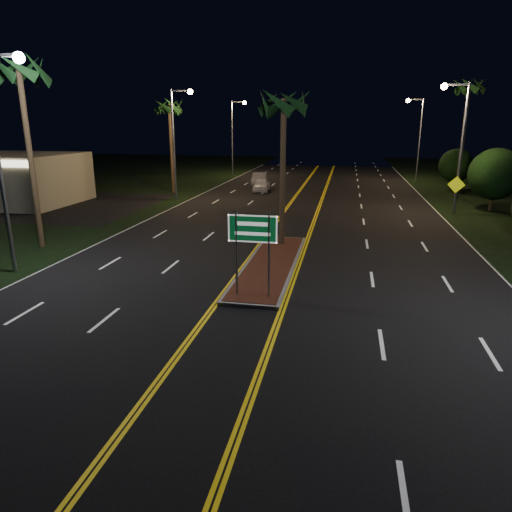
% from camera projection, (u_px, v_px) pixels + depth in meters
% --- Properties ---
extents(ground, '(120.00, 120.00, 0.00)m').
position_uv_depth(ground, '(235.00, 331.00, 14.42)').
color(ground, black).
rests_on(ground, ground).
extents(median_island, '(2.25, 10.25, 0.17)m').
position_uv_depth(median_island, '(271.00, 264.00, 20.99)').
color(median_island, gray).
rests_on(median_island, ground).
extents(highway_sign, '(1.80, 0.08, 3.20)m').
position_uv_depth(highway_sign, '(253.00, 237.00, 16.38)').
color(highway_sign, gray).
rests_on(highway_sign, ground).
extents(streetlight_left_near, '(1.91, 0.44, 9.00)m').
position_uv_depth(streetlight_left_near, '(3.00, 140.00, 18.57)').
color(streetlight_left_near, gray).
rests_on(streetlight_left_near, ground).
extents(streetlight_left_mid, '(1.91, 0.44, 9.00)m').
position_uv_depth(streetlight_left_mid, '(178.00, 132.00, 37.42)').
color(streetlight_left_mid, gray).
rests_on(streetlight_left_mid, ground).
extents(streetlight_left_far, '(1.91, 0.44, 9.00)m').
position_uv_depth(streetlight_left_far, '(235.00, 129.00, 56.26)').
color(streetlight_left_far, gray).
rests_on(streetlight_left_far, ground).
extents(streetlight_right_mid, '(1.91, 0.44, 9.00)m').
position_uv_depth(streetlight_right_mid, '(458.00, 134.00, 31.60)').
color(streetlight_right_mid, gray).
rests_on(streetlight_right_mid, ground).
extents(streetlight_right_far, '(1.91, 0.44, 9.00)m').
position_uv_depth(streetlight_right_far, '(417.00, 130.00, 50.45)').
color(streetlight_right_far, gray).
rests_on(streetlight_right_far, ground).
extents(palm_median, '(2.40, 2.40, 8.30)m').
position_uv_depth(palm_median, '(284.00, 103.00, 22.28)').
color(palm_median, '#382819').
rests_on(palm_median, ground).
extents(palm_left_near, '(2.40, 2.40, 9.80)m').
position_uv_depth(palm_left_near, '(19.00, 72.00, 21.85)').
color(palm_left_near, '#382819').
rests_on(palm_left_near, ground).
extents(palm_left_far, '(2.40, 2.40, 8.80)m').
position_uv_depth(palm_left_far, '(169.00, 107.00, 41.01)').
color(palm_left_far, '#382819').
rests_on(palm_left_far, ground).
extents(palm_right_far, '(2.40, 2.40, 10.30)m').
position_uv_depth(palm_right_far, '(469.00, 88.00, 37.76)').
color(palm_right_far, '#382819').
rests_on(palm_right_far, ground).
extents(shrub_mid, '(3.78, 3.78, 4.62)m').
position_uv_depth(shrub_mid, '(495.00, 174.00, 33.68)').
color(shrub_mid, '#382819').
rests_on(shrub_mid, ground).
extents(shrub_far, '(3.24, 3.24, 3.96)m').
position_uv_depth(shrub_far, '(456.00, 165.00, 45.13)').
color(shrub_far, '#382819').
rests_on(shrub_far, ground).
extents(car_near, '(2.09, 4.37, 1.42)m').
position_uv_depth(car_near, '(262.00, 184.00, 44.16)').
color(car_near, white).
rests_on(car_near, ground).
extents(car_far, '(2.46, 4.83, 1.55)m').
position_uv_depth(car_far, '(259.00, 178.00, 48.25)').
color(car_far, '#A9ACB3').
rests_on(car_far, ground).
extents(warning_sign, '(1.11, 0.40, 2.78)m').
position_uv_depth(warning_sign, '(456.00, 190.00, 32.05)').
color(warning_sign, gray).
rests_on(warning_sign, ground).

